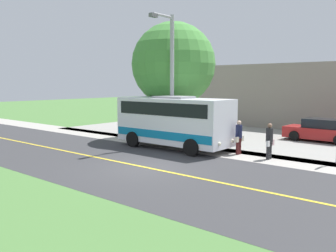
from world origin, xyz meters
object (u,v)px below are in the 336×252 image
at_px(pedestrian_waiting, 239,136).
at_px(street_light_pole, 171,75).
at_px(shuttle_bus_front, 174,120).
at_px(parked_car_near, 322,131).
at_px(commercial_building, 308,95).
at_px(pedestrian_with_bags, 269,140).
at_px(tree_curbside, 173,64).

relative_size(pedestrian_waiting, street_light_pole, 0.24).
height_order(shuttle_bus_front, pedestrian_waiting, shuttle_bus_front).
relative_size(parked_car_near, commercial_building, 0.23).
height_order(pedestrian_with_bags, parked_car_near, pedestrian_with_bags).
bearing_deg(street_light_pole, parked_car_near, 139.81).
distance_m(parked_car_near, commercial_building, 10.04).
bearing_deg(pedestrian_waiting, tree_curbside, -109.41).
xyz_separation_m(shuttle_bus_front, parked_car_near, (-7.88, 5.79, -0.95)).
bearing_deg(parked_car_near, pedestrian_waiting, -16.22).
relative_size(shuttle_bus_front, street_light_pole, 0.91).
bearing_deg(commercial_building, shuttle_bus_front, -6.27).
bearing_deg(street_light_pole, shuttle_bus_front, 55.36).
bearing_deg(shuttle_bus_front, parked_car_near, 143.68).
height_order(pedestrian_waiting, commercial_building, commercial_building).
xyz_separation_m(shuttle_bus_front, street_light_pole, (-0.38, -0.55, 2.55)).
height_order(pedestrian_with_bags, tree_curbside, tree_curbside).
height_order(parked_car_near, commercial_building, commercial_building).
bearing_deg(tree_curbside, shuttle_bus_front, 39.07).
bearing_deg(pedestrian_waiting, pedestrian_with_bags, 85.05).
distance_m(shuttle_bus_front, parked_car_near, 9.82).
bearing_deg(pedestrian_with_bags, shuttle_bus_front, -83.59).
height_order(shuttle_bus_front, pedestrian_with_bags, shuttle_bus_front).
bearing_deg(parked_car_near, shuttle_bus_front, -36.32).
xyz_separation_m(pedestrian_with_bags, parked_car_near, (-7.26, 0.33, -0.27)).
distance_m(tree_curbside, commercial_building, 14.80).
xyz_separation_m(shuttle_bus_front, pedestrian_with_bags, (-0.61, 5.46, -0.68)).
distance_m(shuttle_bus_front, pedestrian_with_bags, 5.54).
bearing_deg(pedestrian_waiting, street_light_pole, -84.81).
relative_size(shuttle_bus_front, pedestrian_with_bags, 3.89).
distance_m(pedestrian_waiting, street_light_pole, 5.36).
xyz_separation_m(pedestrian_waiting, commercial_building, (-16.14, -1.86, 1.67)).
bearing_deg(street_light_pole, commercial_building, 171.73).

